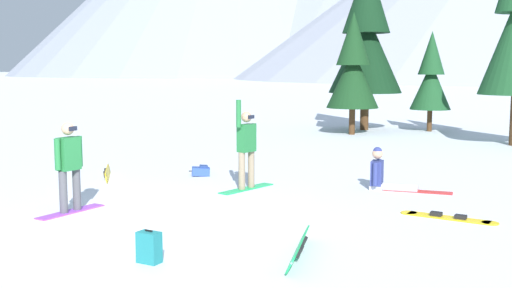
{
  "coord_description": "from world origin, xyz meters",
  "views": [
    {
      "loc": [
        5.49,
        -9.25,
        2.69
      ],
      "look_at": [
        0.91,
        3.79,
        1.0
      ],
      "focal_mm": 43.28,
      "sensor_mm": 36.0,
      "label": 1
    }
  ],
  "objects_px": {
    "loose_snowboard_far_spare": "(448,217)",
    "pine_tree_slender": "(353,68)",
    "snowboarder_midground": "(247,147)",
    "loose_snowboard_near_right": "(299,247)",
    "backpack_blue": "(201,171)",
    "backpack_teal": "(150,247)",
    "pine_tree_leaning": "(366,37)",
    "loose_snowboard_near_left": "(107,173)",
    "snowboarder_foreground": "(69,165)",
    "pine_tree_twin": "(431,77)",
    "snowboarder_background": "(385,175)"
  },
  "relations": [
    {
      "from": "loose_snowboard_near_right",
      "to": "backpack_blue",
      "type": "relative_size",
      "value": 3.43
    },
    {
      "from": "backpack_blue",
      "to": "backpack_teal",
      "type": "height_order",
      "value": "backpack_teal"
    },
    {
      "from": "loose_snowboard_near_left",
      "to": "snowboarder_foreground",
      "type": "bearing_deg",
      "value": -67.66
    },
    {
      "from": "snowboarder_background",
      "to": "loose_snowboard_near_left",
      "type": "height_order",
      "value": "snowboarder_background"
    },
    {
      "from": "snowboarder_midground",
      "to": "pine_tree_slender",
      "type": "height_order",
      "value": "pine_tree_slender"
    },
    {
      "from": "snowboarder_background",
      "to": "backpack_blue",
      "type": "height_order",
      "value": "snowboarder_background"
    },
    {
      "from": "snowboarder_foreground",
      "to": "backpack_teal",
      "type": "height_order",
      "value": "snowboarder_foreground"
    },
    {
      "from": "snowboarder_midground",
      "to": "pine_tree_leaning",
      "type": "height_order",
      "value": "pine_tree_leaning"
    },
    {
      "from": "snowboarder_foreground",
      "to": "pine_tree_slender",
      "type": "xyz_separation_m",
      "value": [
        2.43,
        15.54,
        1.81
      ]
    },
    {
      "from": "pine_tree_slender",
      "to": "pine_tree_leaning",
      "type": "relative_size",
      "value": 0.67
    },
    {
      "from": "loose_snowboard_near_right",
      "to": "pine_tree_slender",
      "type": "height_order",
      "value": "pine_tree_slender"
    },
    {
      "from": "snowboarder_background",
      "to": "pine_tree_leaning",
      "type": "relative_size",
      "value": 0.24
    },
    {
      "from": "backpack_blue",
      "to": "pine_tree_leaning",
      "type": "relative_size",
      "value": 0.07
    },
    {
      "from": "snowboarder_background",
      "to": "loose_snowboard_far_spare",
      "type": "relative_size",
      "value": 1.0
    },
    {
      "from": "loose_snowboard_near_right",
      "to": "pine_tree_twin",
      "type": "xyz_separation_m",
      "value": [
        0.56,
        19.17,
        2.2
      ]
    },
    {
      "from": "snowboarder_midground",
      "to": "pine_tree_twin",
      "type": "relative_size",
      "value": 0.47
    },
    {
      "from": "snowboarder_midground",
      "to": "pine_tree_leaning",
      "type": "distance_m",
      "value": 14.78
    },
    {
      "from": "snowboarder_foreground",
      "to": "snowboarder_midground",
      "type": "distance_m",
      "value": 3.98
    },
    {
      "from": "snowboarder_foreground",
      "to": "pine_tree_slender",
      "type": "bearing_deg",
      "value": 81.11
    },
    {
      "from": "backpack_blue",
      "to": "backpack_teal",
      "type": "bearing_deg",
      "value": -71.44
    },
    {
      "from": "snowboarder_foreground",
      "to": "pine_tree_leaning",
      "type": "xyz_separation_m",
      "value": [
        2.59,
        17.67,
        3.15
      ]
    },
    {
      "from": "loose_snowboard_near_right",
      "to": "loose_snowboard_near_left",
      "type": "bearing_deg",
      "value": 143.05
    },
    {
      "from": "snowboarder_foreground",
      "to": "pine_tree_slender",
      "type": "height_order",
      "value": "pine_tree_slender"
    },
    {
      "from": "snowboarder_midground",
      "to": "backpack_teal",
      "type": "distance_m",
      "value": 5.48
    },
    {
      "from": "loose_snowboard_far_spare",
      "to": "pine_tree_twin",
      "type": "relative_size",
      "value": 0.41
    },
    {
      "from": "backpack_teal",
      "to": "pine_tree_twin",
      "type": "bearing_deg",
      "value": 83.03
    },
    {
      "from": "snowboarder_midground",
      "to": "loose_snowboard_near_right",
      "type": "height_order",
      "value": "snowboarder_midground"
    },
    {
      "from": "snowboarder_midground",
      "to": "loose_snowboard_near_right",
      "type": "xyz_separation_m",
      "value": [
        2.44,
        -4.46,
        -0.81
      ]
    },
    {
      "from": "snowboarder_midground",
      "to": "loose_snowboard_far_spare",
      "type": "relative_size",
      "value": 1.13
    },
    {
      "from": "loose_snowboard_far_spare",
      "to": "pine_tree_slender",
      "type": "xyz_separation_m",
      "value": [
        -4.31,
        13.69,
        2.69
      ]
    },
    {
      "from": "loose_snowboard_near_right",
      "to": "pine_tree_leaning",
      "type": "xyz_separation_m",
      "value": [
        -2.21,
        18.92,
        3.91
      ]
    },
    {
      "from": "snowboarder_midground",
      "to": "backpack_teal",
      "type": "bearing_deg",
      "value": -84.23
    },
    {
      "from": "snowboarder_midground",
      "to": "loose_snowboard_far_spare",
      "type": "height_order",
      "value": "snowboarder_midground"
    },
    {
      "from": "loose_snowboard_far_spare",
      "to": "snowboarder_midground",
      "type": "bearing_deg",
      "value": 162.8
    },
    {
      "from": "snowboarder_midground",
      "to": "backpack_blue",
      "type": "bearing_deg",
      "value": 143.41
    },
    {
      "from": "snowboarder_foreground",
      "to": "backpack_teal",
      "type": "xyz_separation_m",
      "value": [
        2.9,
        -2.19,
        -0.69
      ]
    },
    {
      "from": "snowboarder_background",
      "to": "snowboarder_midground",
      "type": "bearing_deg",
      "value": -161.85
    },
    {
      "from": "pine_tree_twin",
      "to": "snowboarder_foreground",
      "type": "bearing_deg",
      "value": -106.64
    },
    {
      "from": "snowboarder_background",
      "to": "backpack_blue",
      "type": "bearing_deg",
      "value": 176.41
    },
    {
      "from": "pine_tree_twin",
      "to": "pine_tree_leaning",
      "type": "distance_m",
      "value": 3.27
    },
    {
      "from": "loose_snowboard_far_spare",
      "to": "pine_tree_leaning",
      "type": "xyz_separation_m",
      "value": [
        -4.15,
        15.81,
        4.03
      ]
    },
    {
      "from": "loose_snowboard_far_spare",
      "to": "backpack_teal",
      "type": "distance_m",
      "value": 5.58
    },
    {
      "from": "snowboarder_midground",
      "to": "loose_snowboard_near_left",
      "type": "xyz_separation_m",
      "value": [
        -3.75,
        0.2,
        -0.82
      ]
    },
    {
      "from": "pine_tree_twin",
      "to": "snowboarder_midground",
      "type": "bearing_deg",
      "value": -101.55
    },
    {
      "from": "loose_snowboard_near_right",
      "to": "pine_tree_slender",
      "type": "bearing_deg",
      "value": 98.01
    },
    {
      "from": "backpack_blue",
      "to": "loose_snowboard_near_left",
      "type": "bearing_deg",
      "value": -152.87
    },
    {
      "from": "pine_tree_twin",
      "to": "snowboarder_background",
      "type": "bearing_deg",
      "value": -90.28
    },
    {
      "from": "loose_snowboard_near_right",
      "to": "backpack_teal",
      "type": "xyz_separation_m",
      "value": [
        -1.9,
        -0.94,
        0.08
      ]
    },
    {
      "from": "backpack_teal",
      "to": "pine_tree_leaning",
      "type": "xyz_separation_m",
      "value": [
        -0.31,
        19.85,
        3.84
      ]
    },
    {
      "from": "backpack_blue",
      "to": "pine_tree_leaning",
      "type": "distance_m",
      "value": 13.91
    }
  ]
}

